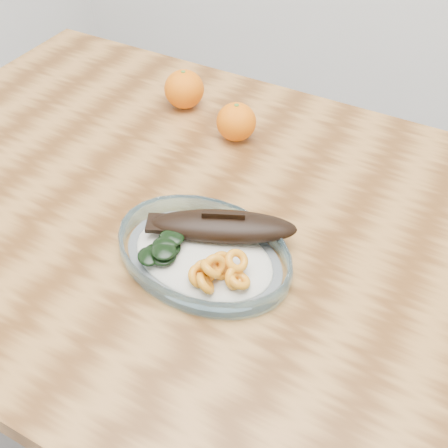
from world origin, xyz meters
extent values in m
plane|color=slate|center=(0.00, 0.00, 0.00)|extent=(3.00, 3.00, 0.00)
cube|color=#5D3616|center=(0.00, 0.00, 0.73)|extent=(1.20, 0.80, 0.04)
cylinder|color=brown|center=(-0.54, 0.34, 0.35)|extent=(0.06, 0.06, 0.71)
ellipsoid|color=white|center=(0.05, -0.09, 0.76)|extent=(0.49, 0.36, 0.01)
torus|color=#97CEE9|center=(0.05, -0.09, 0.77)|extent=(0.50, 0.50, 0.03)
ellipsoid|color=silver|center=(0.05, -0.09, 0.77)|extent=(0.44, 0.32, 0.02)
ellipsoid|color=black|center=(0.06, -0.04, 0.80)|extent=(0.21, 0.14, 0.04)
ellipsoid|color=black|center=(0.06, -0.04, 0.79)|extent=(0.18, 0.12, 0.02)
cube|color=black|center=(-0.02, -0.08, 0.80)|extent=(0.05, 0.05, 0.01)
cube|color=black|center=(0.06, -0.04, 0.81)|extent=(0.06, 0.03, 0.02)
torus|color=#BF620D|center=(0.09, -0.10, 0.79)|extent=(0.04, 0.05, 0.04)
torus|color=#BF620D|center=(0.07, -0.13, 0.79)|extent=(0.04, 0.05, 0.04)
torus|color=#BF620D|center=(0.08, -0.12, 0.79)|extent=(0.05, 0.04, 0.03)
torus|color=#BF620D|center=(0.12, -0.11, 0.79)|extent=(0.03, 0.04, 0.04)
torus|color=#BF620D|center=(0.12, -0.11, 0.79)|extent=(0.04, 0.04, 0.03)
torus|color=#BF620D|center=(0.09, -0.11, 0.79)|extent=(0.04, 0.04, 0.04)
torus|color=#BF620D|center=(0.09, -0.14, 0.79)|extent=(0.04, 0.04, 0.03)
torus|color=#BF620D|center=(0.09, -0.12, 0.81)|extent=(0.03, 0.04, 0.04)
torus|color=#BF620D|center=(0.11, -0.10, 0.81)|extent=(0.04, 0.04, 0.03)
torus|color=#BF620D|center=(0.09, -0.13, 0.81)|extent=(0.05, 0.04, 0.04)
ellipsoid|color=black|center=(0.00, -0.11, 0.79)|extent=(0.04, 0.04, 0.01)
ellipsoid|color=black|center=(0.01, -0.11, 0.79)|extent=(0.05, 0.05, 0.01)
ellipsoid|color=black|center=(0.00, -0.13, 0.79)|extent=(0.04, 0.04, 0.01)
ellipsoid|color=black|center=(-0.01, -0.13, 0.79)|extent=(0.05, 0.05, 0.01)
ellipsoid|color=black|center=(0.01, -0.12, 0.79)|extent=(0.05, 0.05, 0.01)
ellipsoid|color=black|center=(0.01, -0.11, 0.80)|extent=(0.05, 0.04, 0.01)
ellipsoid|color=black|center=(0.01, -0.12, 0.80)|extent=(0.05, 0.05, 0.01)
ellipsoid|color=black|center=(0.01, -0.10, 0.80)|extent=(0.04, 0.03, 0.01)
sphere|color=#F35604|center=(-0.18, 0.24, 0.79)|extent=(0.07, 0.07, 0.07)
sphere|color=#F35604|center=(-0.04, 0.20, 0.78)|extent=(0.07, 0.07, 0.07)
camera|label=1|loc=(0.33, -0.54, 1.33)|focal=45.00mm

